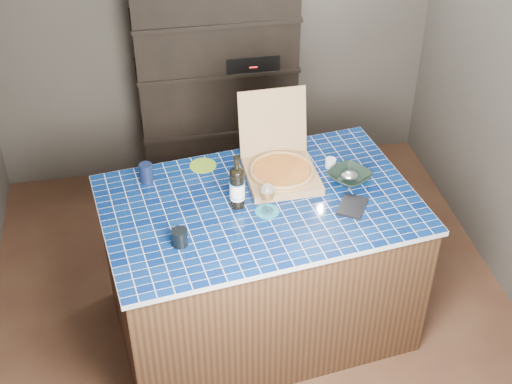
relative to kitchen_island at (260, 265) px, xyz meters
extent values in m
plane|color=brown|center=(-0.02, 0.14, -0.50)|extent=(3.50, 3.50, 0.00)
plane|color=#4D4A43|center=(-0.02, 1.89, 0.75)|extent=(3.50, 0.00, 3.50)
cube|color=black|center=(-0.02, 1.67, 0.40)|extent=(1.20, 0.40, 1.80)
cube|color=black|center=(0.23, 1.62, 0.63)|extent=(0.40, 0.32, 0.12)
cube|color=#47301B|center=(0.00, 0.00, -0.02)|extent=(1.91, 1.34, 0.96)
cube|color=#04184A|center=(0.00, 0.00, 0.48)|extent=(1.96, 1.39, 0.03)
cube|color=#976C4E|center=(0.17, 0.20, 0.52)|extent=(0.43, 0.43, 0.05)
cube|color=#976C4E|center=(0.16, 0.45, 0.75)|extent=(0.42, 0.11, 0.41)
cylinder|color=#A57745|center=(0.17, 0.20, 0.55)|extent=(0.39, 0.39, 0.01)
cylinder|color=maroon|center=(0.17, 0.20, 0.56)|extent=(0.34, 0.34, 0.01)
torus|color=#A57745|center=(0.17, 0.20, 0.57)|extent=(0.39, 0.39, 0.02)
cylinder|color=black|center=(-0.13, -0.01, 0.62)|extent=(0.08, 0.08, 0.24)
ellipsoid|color=black|center=(-0.13, -0.01, 0.73)|extent=(0.08, 0.08, 0.05)
cylinder|color=black|center=(-0.13, -0.01, 0.79)|extent=(0.03, 0.03, 0.10)
cylinder|color=white|center=(-0.13, -0.01, 0.60)|extent=(0.09, 0.09, 0.11)
cylinder|color=#4592EA|center=(-0.13, -0.01, 0.57)|extent=(0.09, 0.09, 0.01)
cylinder|color=#4592EA|center=(-0.13, -0.01, 0.66)|extent=(0.09, 0.09, 0.01)
cylinder|color=#1A6E8B|center=(0.02, -0.09, 0.50)|extent=(0.14, 0.14, 0.01)
cylinder|color=white|center=(0.02, -0.09, 0.51)|extent=(0.07, 0.07, 0.01)
cylinder|color=white|center=(0.02, -0.09, 0.55)|extent=(0.01, 0.01, 0.08)
ellipsoid|color=white|center=(0.02, -0.09, 0.64)|extent=(0.08, 0.08, 0.11)
cylinder|color=#B0711C|center=(0.02, -0.09, 0.63)|extent=(0.07, 0.07, 0.05)
cylinder|color=white|center=(0.02, -0.09, 0.66)|extent=(0.07, 0.07, 0.02)
cylinder|color=black|center=(-0.49, -0.29, 0.55)|extent=(0.09, 0.09, 0.10)
cube|color=black|center=(0.51, -0.14, 0.51)|extent=(0.23, 0.25, 0.02)
imported|color=black|center=(0.57, 0.11, 0.53)|extent=(0.33, 0.33, 0.06)
ellipsoid|color=silver|center=(0.57, 0.11, 0.54)|extent=(0.11, 0.09, 0.05)
cylinder|color=silver|center=(0.50, 0.27, 0.53)|extent=(0.07, 0.07, 0.06)
cylinder|color=#0E1633|center=(-0.63, 0.33, 0.56)|extent=(0.08, 0.08, 0.12)
cylinder|color=#73A222|center=(-0.28, 0.43, 0.50)|extent=(0.17, 0.17, 0.01)
camera|label=1|loc=(-0.62, -3.21, 3.03)|focal=50.00mm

